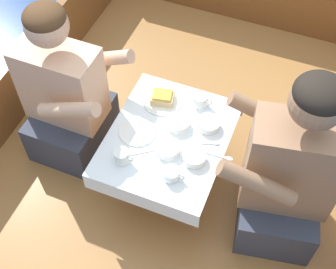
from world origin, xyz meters
TOP-DOWN VIEW (x-y plane):
  - ground_plane at (0.00, 0.00)m, footprint 60.00×60.00m
  - boat_deck at (0.00, 0.00)m, footprint 2.05×2.82m
  - gunwale_port at (-1.00, 0.00)m, footprint 0.06×2.82m
  - cockpit_table at (0.00, -0.08)m, footprint 0.57×0.69m
  - person_port at (-0.58, -0.04)m, footprint 0.53×0.44m
  - person_starboard at (0.58, -0.11)m, footprint 0.57×0.52m
  - plate_sandwich at (-0.11, 0.12)m, footprint 0.20×0.20m
  - plate_bread at (-0.15, -0.11)m, footprint 0.18×0.18m
  - sandwich at (-0.11, 0.12)m, footprint 0.13×0.11m
  - bowl_port_near at (0.16, -0.16)m, footprint 0.11×0.11m
  - bowl_starboard_near at (0.03, -0.16)m, footprint 0.12×0.12m
  - bowl_center_far at (0.16, 0.05)m, footprint 0.11×0.11m
  - bowl_port_far at (0.02, -0.00)m, footprint 0.12×0.12m
  - coffee_cup_port at (-0.15, -0.29)m, footprint 0.10×0.07m
  - coffee_cup_starboard at (0.10, -0.29)m, footprint 0.10×0.08m
  - coffee_cup_center at (0.07, 0.17)m, footprint 0.11×0.08m
  - utensil_spoon_starboard at (0.27, -0.10)m, footprint 0.17×0.02m
  - utensil_spoon_port at (0.19, -0.05)m, footprint 0.17×0.07m
  - utensil_knife_starboard at (-0.09, -0.22)m, footprint 0.15×0.11m

SIDE VIEW (x-z plane):
  - ground_plane at x=0.00m, z-range 0.00..0.00m
  - boat_deck at x=0.00m, z-range 0.00..0.28m
  - gunwale_port at x=-1.00m, z-range 0.28..0.66m
  - cockpit_table at x=0.00m, z-range 0.42..0.81m
  - person_port at x=-0.58m, z-range 0.18..1.13m
  - utensil_knife_starboard at x=-0.09m, z-range 0.66..0.66m
  - utensil_spoon_starboard at x=0.27m, z-range 0.66..0.67m
  - utensil_spoon_port at x=0.19m, z-range 0.66..0.67m
  - plate_bread at x=-0.15m, z-range 0.66..0.67m
  - plate_sandwich at x=-0.11m, z-range 0.66..0.67m
  - bowl_center_far at x=0.16m, z-range 0.66..0.70m
  - bowl_port_near at x=0.16m, z-range 0.66..0.70m
  - bowl_port_far at x=0.02m, z-range 0.66..0.70m
  - bowl_starboard_near at x=0.03m, z-range 0.66..0.70m
  - coffee_cup_starboard at x=0.10m, z-range 0.66..0.71m
  - sandwich at x=-0.11m, z-range 0.67..0.72m
  - coffee_cup_center at x=0.07m, z-range 0.66..0.73m
  - coffee_cup_port at x=-0.15m, z-range 0.66..0.73m
  - person_starboard at x=0.58m, z-range 0.19..1.22m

